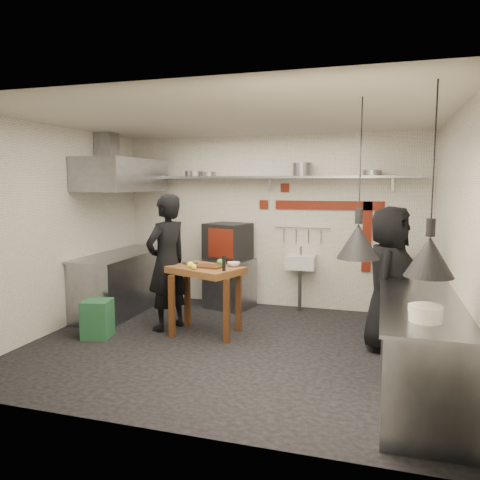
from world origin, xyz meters
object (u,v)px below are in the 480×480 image
(chef_left, at_px, (167,262))
(oven_stand, at_px, (230,283))
(green_bin, at_px, (97,319))
(combi_oven, at_px, (228,241))
(chef_right, at_px, (389,279))
(prep_table, at_px, (206,300))

(chef_left, bearing_deg, oven_stand, -177.14)
(green_bin, bearing_deg, combi_oven, 59.67)
(combi_oven, relative_size, chef_right, 0.36)
(oven_stand, bearing_deg, chef_right, -10.31)
(oven_stand, xyz_separation_m, prep_table, (0.12, -1.40, 0.06))
(prep_table, xyz_separation_m, chef_right, (2.33, 0.10, 0.42))
(green_bin, bearing_deg, chef_right, 10.13)
(combi_oven, bearing_deg, green_bin, -102.86)
(combi_oven, height_order, chef_left, chef_left)
(green_bin, xyz_separation_m, prep_table, (1.32, 0.55, 0.21))
(combi_oven, distance_m, green_bin, 2.44)
(chef_left, bearing_deg, prep_table, 106.78)
(prep_table, distance_m, chef_left, 0.76)
(prep_table, bearing_deg, chef_left, -163.98)
(prep_table, height_order, chef_left, chef_left)
(prep_table, distance_m, chef_right, 2.37)
(green_bin, distance_m, prep_table, 1.45)
(oven_stand, xyz_separation_m, chef_left, (-0.47, -1.34, 0.54))
(prep_table, bearing_deg, oven_stand, 116.44)
(prep_table, relative_size, chef_right, 0.52)
(green_bin, bearing_deg, chef_left, 39.78)
(prep_table, relative_size, chef_left, 0.49)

